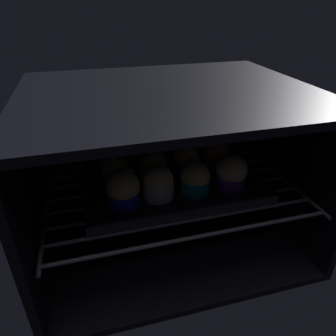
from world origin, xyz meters
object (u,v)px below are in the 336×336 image
(muffin_row0_col3, at_px, (231,172))
(muffin_row2_col1, at_px, (144,150))
(muffin_row2_col2, at_px, (174,147))
(muffin_row1_col2, at_px, (186,161))
(muffin_row1_col0, at_px, (116,171))
(muffin_row2_col0, at_px, (114,154))
(baking_tray, at_px, (168,177))
(muffin_row0_col1, at_px, (158,183))
(muffin_row0_col0, at_px, (123,189))
(muffin_row1_col1, at_px, (153,166))
(muffin_row2_col3, at_px, (203,142))
(muffin_row0_col2, at_px, (195,179))
(muffin_row1_col3, at_px, (217,156))

(muffin_row0_col3, bearing_deg, muffin_row2_col1, 136.17)
(muffin_row2_col1, bearing_deg, muffin_row2_col2, 0.33)
(muffin_row1_col2, distance_m, muffin_row2_col2, 0.08)
(muffin_row1_col0, height_order, muffin_row2_col0, muffin_row2_col0)
(baking_tray, height_order, muffin_row2_col0, muffin_row2_col0)
(baking_tray, bearing_deg, muffin_row0_col1, -118.17)
(muffin_row0_col0, distance_m, muffin_row2_col0, 0.16)
(muffin_row0_col0, distance_m, muffin_row2_col2, 0.22)
(muffin_row1_col1, relative_size, muffin_row2_col1, 0.94)
(baking_tray, bearing_deg, muffin_row2_col1, 118.64)
(muffin_row2_col2, xyz_separation_m, muffin_row2_col3, (0.08, 0.00, 0.00))
(muffin_row0_col0, height_order, muffin_row0_col3, muffin_row0_col0)
(muffin_row0_col1, relative_size, muffin_row2_col1, 0.93)
(muffin_row2_col3, bearing_deg, muffin_row1_col0, -161.94)
(muffin_row1_col2, bearing_deg, muffin_row0_col0, -153.56)
(muffin_row0_col2, relative_size, muffin_row2_col1, 0.94)
(muffin_row0_col3, bearing_deg, muffin_row1_col0, 161.61)
(muffin_row1_col1, distance_m, muffin_row2_col2, 0.10)
(muffin_row0_col0, bearing_deg, baking_tray, 35.27)
(muffin_row0_col1, xyz_separation_m, muffin_row1_col1, (0.01, 0.08, -0.00))
(baking_tray, bearing_deg, muffin_row1_col3, 0.86)
(muffin_row0_col3, distance_m, muffin_row2_col1, 0.22)
(baking_tray, height_order, muffin_row0_col3, muffin_row0_col3)
(muffin_row1_col0, bearing_deg, muffin_row0_col1, -45.20)
(muffin_row0_col3, xyz_separation_m, muffin_row1_col3, (0.00, 0.08, -0.00))
(baking_tray, xyz_separation_m, muffin_row0_col1, (-0.04, -0.08, 0.04))
(baking_tray, bearing_deg, muffin_row1_col1, -176.56)
(muffin_row1_col2, distance_m, muffin_row2_col1, 0.11)
(baking_tray, bearing_deg, muffin_row2_col0, 146.49)
(muffin_row0_col2, relative_size, muffin_row1_col2, 1.00)
(muffin_row0_col0, bearing_deg, muffin_row2_col0, 89.58)
(muffin_row0_col2, distance_m, muffin_row2_col0, 0.21)
(muffin_row0_col2, bearing_deg, muffin_row2_col2, 89.75)
(baking_tray, relative_size, muffin_row2_col0, 4.91)
(muffin_row0_col1, xyz_separation_m, muffin_row2_col2, (0.08, 0.15, 0.00))
(muffin_row1_col3, distance_m, muffin_row2_col2, 0.11)
(muffin_row0_col1, bearing_deg, muffin_row0_col2, -0.80)
(muffin_row0_col2, height_order, muffin_row2_col1, muffin_row2_col1)
(baking_tray, relative_size, muffin_row2_col1, 4.97)
(muffin_row1_col0, height_order, muffin_row1_col1, muffin_row1_col1)
(muffin_row0_col0, distance_m, muffin_row0_col1, 0.07)
(muffin_row0_col0, relative_size, muffin_row2_col1, 1.01)
(muffin_row0_col1, relative_size, muffin_row2_col2, 0.99)
(muffin_row0_col0, height_order, muffin_row2_col2, muffin_row0_col0)
(muffin_row2_col0, relative_size, muffin_row2_col2, 1.08)
(muffin_row0_col1, relative_size, muffin_row2_col3, 0.91)
(muffin_row1_col3, bearing_deg, muffin_row0_col1, -153.74)
(muffin_row1_col1, bearing_deg, muffin_row2_col3, 27.77)
(baking_tray, distance_m, muffin_row0_col1, 0.10)
(muffin_row2_col1, bearing_deg, muffin_row0_col2, -63.30)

